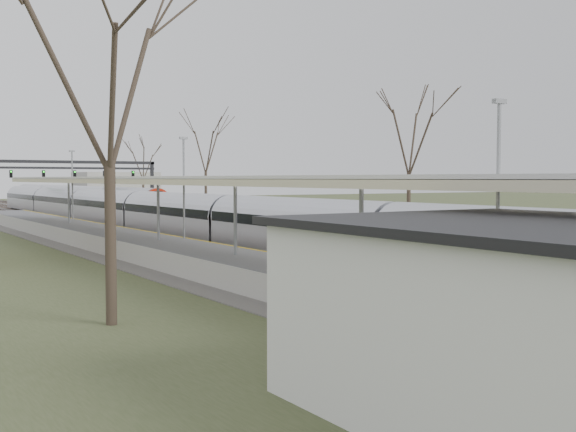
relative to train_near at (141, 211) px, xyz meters
name	(u,v)px	position (x,y,z in m)	size (l,w,h in m)	color
track_bed	(170,228)	(2.76, 1.03, -1.42)	(24.00, 160.00, 0.22)	#474442
platform	(134,245)	(-6.55, -16.47, -0.98)	(3.50, 69.00, 1.00)	#9E9B93
canopy	(166,180)	(-6.55, -20.99, 2.45)	(4.10, 50.00, 3.11)	slate
signal_gantry	(68,171)	(2.79, 31.02, 3.43)	(21.00, 0.59, 6.08)	black
tree_west_near	(108,55)	(-13.50, -33.97, 5.81)	(5.00, 5.00, 10.30)	#2D231C
tree_east_far	(409,134)	(16.50, -11.97, 5.81)	(5.00, 5.00, 10.30)	#2D231C
train_near	(141,211)	(0.00, 0.00, 0.00)	(2.62, 90.21, 3.05)	#A8AAB2
train_far	(74,197)	(7.00, 43.92, 0.00)	(2.62, 60.21, 3.05)	#A8AAB2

